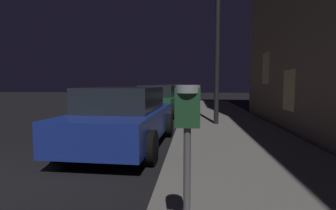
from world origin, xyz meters
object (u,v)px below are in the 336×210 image
Objects in this scene: car_blue at (124,117)px; street_lamp at (218,4)px; car_yellow_cab at (169,95)px; parking_meter at (187,128)px; car_green at (158,100)px; car_red at (176,92)px.

car_blue is 5.04m from street_lamp.
car_yellow_cab is at bearing 90.00° from car_blue.
car_yellow_cab is at bearing 95.78° from parking_meter.
car_red is at bearing 90.00° from car_green.
car_red is 16.38m from street_lamp.
car_yellow_cab is at bearing 105.21° from street_lamp.
parking_meter is 15.89m from car_yellow_cab.
parking_meter reaches higher than car_yellow_cab.
street_lamp is at bearing -81.23° from car_red.
street_lamp reaches higher than car_red.
car_blue is at bearing -90.00° from car_green.
car_red is at bearing 90.00° from car_yellow_cab.
car_yellow_cab is (0.00, 11.80, -0.01)m from car_blue.
car_blue is at bearing 111.81° from parking_meter.
street_lamp reaches higher than car_yellow_cab.
parking_meter is 0.32× the size of car_blue.
car_green is 1.03× the size of car_yellow_cab.
car_green and car_red have the same top height.
car_green is 5.56m from car_yellow_cab.
parking_meter is at bearing -97.06° from street_lamp.
car_green is at bearing 98.88° from parking_meter.
parking_meter is 4.33m from car_blue.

